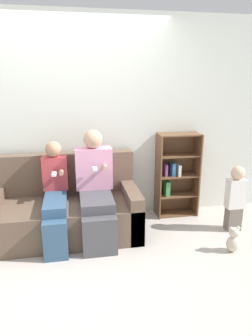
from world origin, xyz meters
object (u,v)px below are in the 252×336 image
object	(u,v)px
bookshelf	(176,175)
teddy_bear	(233,240)
child_seated	(55,195)
toddler_standing	(235,197)
adult_seated	(95,185)
couch	(65,210)

from	to	relation	value
bookshelf	teddy_bear	world-z (taller)	bookshelf
child_seated	teddy_bear	xyz separation A→B (m)	(1.86, -0.59, -0.42)
child_seated	toddler_standing	world-z (taller)	child_seated
adult_seated	toddler_standing	distance (m)	1.67
child_seated	adult_seated	bearing A→B (deg)	4.40
bookshelf	teddy_bear	distance (m)	1.16
teddy_bear	child_seated	bearing A→B (deg)	162.49
toddler_standing	teddy_bear	world-z (taller)	toddler_standing
adult_seated	toddler_standing	xyz separation A→B (m)	(1.65, -0.16, -0.21)
couch	bookshelf	distance (m)	1.52
couch	adult_seated	xyz separation A→B (m)	(0.36, -0.11, 0.34)
couch	teddy_bear	world-z (taller)	couch
couch	child_seated	bearing A→B (deg)	-122.63
child_seated	bookshelf	world-z (taller)	bookshelf
toddler_standing	teddy_bear	distance (m)	0.59
toddler_standing	bookshelf	world-z (taller)	bookshelf
toddler_standing	teddy_bear	bearing A→B (deg)	-118.69
child_seated	teddy_bear	size ratio (longest dim) A/B	3.76
couch	child_seated	size ratio (longest dim) A/B	1.55
adult_seated	teddy_bear	world-z (taller)	adult_seated
couch	teddy_bear	bearing A→B (deg)	-22.61
toddler_standing	teddy_bear	size ratio (longest dim) A/B	2.76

